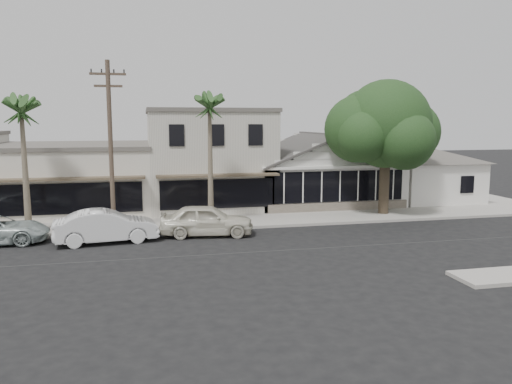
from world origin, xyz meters
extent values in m
plane|color=black|center=(0.00, 0.00, 0.00)|extent=(140.00, 140.00, 0.00)
cube|color=#9E9991|center=(-8.00, 6.75, 0.07)|extent=(90.00, 3.50, 0.15)
cube|color=white|center=(5.00, 12.50, 1.50)|extent=(10.00, 8.00, 3.00)
cube|color=black|center=(5.00, 8.44, 1.75)|extent=(8.80, 0.10, 2.00)
cube|color=#60564C|center=(5.00, 8.45, 0.35)|extent=(9.60, 0.18, 0.70)
cube|color=white|center=(13.20, 11.50, 1.50)|extent=(6.00, 6.00, 3.00)
cube|color=beige|center=(-3.00, 13.50, 3.25)|extent=(8.00, 10.00, 6.50)
cube|color=silver|center=(-12.00, 13.50, 2.10)|extent=(10.00, 10.00, 4.20)
cylinder|color=brown|center=(-9.00, 5.20, 4.50)|extent=(0.24, 0.24, 9.00)
cube|color=brown|center=(-9.00, 5.20, 8.30)|extent=(1.80, 0.12, 0.12)
cube|color=brown|center=(-9.00, 5.20, 7.70)|extent=(1.40, 0.12, 0.12)
imported|color=silver|center=(-4.26, 3.83, 0.82)|extent=(5.06, 2.58, 1.65)
imported|color=white|center=(-9.26, 3.42, 0.82)|extent=(5.13, 2.33, 1.63)
cylinder|color=#4C3F2E|center=(7.36, 6.94, 1.68)|extent=(0.63, 0.63, 3.35)
sphere|color=#1D3917|center=(7.36, 6.94, 5.76)|extent=(5.45, 5.45, 5.45)
sphere|color=#1D3917|center=(9.25, 7.57, 5.24)|extent=(3.98, 3.98, 3.98)
sphere|color=#1D3917|center=(5.69, 7.36, 5.45)|extent=(4.19, 4.19, 4.19)
sphere|color=#1D3917|center=(7.78, 5.37, 4.82)|extent=(3.56, 3.56, 3.56)
sphere|color=#1D3917|center=(6.73, 8.62, 6.08)|extent=(3.77, 3.77, 3.77)
sphere|color=#1D3917|center=(8.62, 8.41, 6.50)|extent=(3.35, 3.35, 3.35)
sphere|color=#1D3917|center=(5.48, 6.10, 5.03)|extent=(3.14, 3.14, 3.14)
cone|color=#726651|center=(-3.78, 5.73, 3.27)|extent=(0.35, 0.35, 6.55)
cone|color=#726651|center=(-13.40, 6.23, 3.14)|extent=(0.38, 0.38, 6.28)
camera|label=1|loc=(-7.37, -21.61, 5.93)|focal=35.00mm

